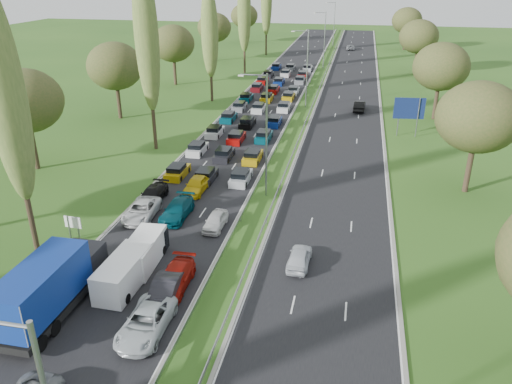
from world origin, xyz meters
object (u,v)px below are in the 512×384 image
Objects in this scene: white_van_rear at (145,250)px; direction_sign at (409,110)px; blue_lorry at (52,286)px; info_sign at (73,225)px; white_van_front at (125,271)px; near_car_2 at (142,210)px; near_car_3 at (153,194)px.

direction_sign is at bearing 56.88° from white_van_rear.
direction_sign is at bearing 60.69° from blue_lorry.
info_sign is 44.87m from direction_sign.
direction_sign reaches higher than blue_lorry.
direction_sign reaches higher than white_van_rear.
white_van_rear is at bearing 89.23° from white_van_front.
direction_sign is (24.94, 29.52, 2.82)m from near_car_2.
white_van_rear is at bearing -120.68° from direction_sign.
blue_lorry is 7.69m from white_van_rear.
white_van_rear is 1.02× the size of direction_sign.
direction_sign is (25.36, 25.99, 2.86)m from near_car_3.
blue_lorry is 50.05m from direction_sign.
blue_lorry is 1.82× the size of white_van_rear.
direction_sign reaches higher than info_sign.
info_sign is (-7.02, 5.22, 0.23)m from white_van_front.
near_car_3 is 11.15m from white_van_rear.
direction_sign is at bearing 46.65° from near_car_3.
blue_lorry is 4.57× the size of info_sign.
blue_lorry reaches higher than info_sign.
white_van_rear is 2.52× the size of info_sign.
blue_lorry reaches higher than near_car_2.
near_car_2 is 6.20m from info_sign.
blue_lorry reaches higher than near_car_3.
near_car_3 is at bearing 92.83° from near_car_2.
direction_sign is (21.78, 39.55, 2.43)m from white_van_front.
white_van_front reaches higher than near_car_2.
near_car_3 is 14.03m from white_van_front.
white_van_front is 8.75m from info_sign.
blue_lorry reaches higher than white_van_rear.
direction_sign is (24.96, 43.35, 1.48)m from blue_lorry.
white_van_front is 1.07× the size of direction_sign.
info_sign reaches higher than near_car_3.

